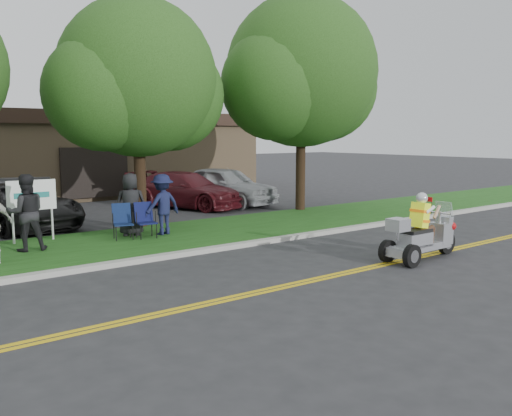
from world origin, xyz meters
TOP-DOWN VIEW (x-y plane):
  - ground at (0.00, 0.00)m, footprint 120.00×120.00m
  - centerline_near at (0.00, -0.58)m, footprint 60.00×0.10m
  - centerline_far at (0.00, -0.42)m, footprint 60.00×0.10m
  - curb at (0.00, 3.05)m, footprint 60.00×0.25m
  - grass_verge at (0.00, 5.20)m, footprint 60.00×4.00m
  - commercial_building at (2.00, 18.98)m, footprint 18.00×8.20m
  - tree_mid at (0.55, 7.23)m, footprint 5.88×4.80m
  - tree_right at (7.06, 7.03)m, footprint 6.86×5.60m
  - business_sign at (-2.90, 6.60)m, footprint 1.25×0.06m
  - trike_scooter at (3.87, -0.71)m, footprint 2.45×0.82m
  - lawn_chair_a at (-0.27, 5.35)m, footprint 0.58×0.60m
  - lawn_chair_b at (-0.84, 5.55)m, footprint 0.62×0.63m
  - spectator_adult_mid at (-3.34, 5.49)m, footprint 1.01×0.84m
  - spectator_chair_a at (0.34, 5.46)m, footprint 1.20×0.80m
  - spectator_chair_b at (-0.43, 5.87)m, footprint 1.02×0.88m
  - parked_car_left at (-2.00, 10.79)m, footprint 2.92×4.75m
  - parked_car_mid at (-2.50, 9.66)m, footprint 3.26×5.44m
  - parked_car_right at (4.17, 10.76)m, footprint 3.86×5.37m
  - parked_car_far_right at (5.92, 10.52)m, footprint 3.06×5.10m

SIDE VIEW (x-z plane):
  - ground at x=0.00m, z-range 0.00..0.00m
  - centerline_near at x=0.00m, z-range 0.00..0.01m
  - centerline_far at x=0.00m, z-range 0.00..0.01m
  - grass_verge at x=0.00m, z-range 0.01..0.11m
  - curb at x=0.00m, z-range 0.00..0.12m
  - trike_scooter at x=3.87m, z-range -0.24..1.36m
  - lawn_chair_b at x=-0.84m, z-range 0.17..1.13m
  - lawn_chair_a at x=-0.27m, z-range 0.17..1.14m
  - parked_car_mid at x=-2.50m, z-range 0.00..1.42m
  - parked_car_right at x=4.17m, z-range 0.00..1.44m
  - parked_car_left at x=-2.00m, z-range 0.00..1.48m
  - parked_car_far_right at x=5.92m, z-range 0.00..1.63m
  - spectator_chair_a at x=0.34m, z-range 0.10..1.83m
  - spectator_chair_b at x=-0.43m, z-range 0.10..1.88m
  - spectator_adult_mid at x=-3.34m, z-range 0.10..1.99m
  - business_sign at x=-2.90m, z-range 0.38..2.13m
  - commercial_building at x=2.00m, z-range 0.01..4.01m
  - tree_mid at x=0.55m, z-range 0.91..7.96m
  - tree_right at x=7.06m, z-range 0.99..9.06m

